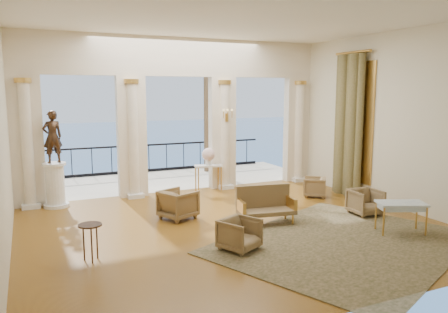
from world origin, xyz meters
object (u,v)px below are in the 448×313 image
game_table (401,206)px  console_table (209,169)px  armchair_c (315,186)px  settee (265,205)px  armchair_a (240,233)px  armchair_b (366,201)px  armchair_d (178,203)px  pedestal (55,186)px  side_table (90,229)px  statue (52,137)px

game_table → console_table: bearing=135.9°
armchair_c → settee: (-2.54, -1.61, 0.11)m
armchair_a → console_table: (1.35, 4.81, 0.32)m
armchair_b → armchair_d: (-4.24, 1.60, 0.03)m
pedestal → side_table: size_ratio=1.73×
armchair_d → side_table: (-2.24, -1.84, 0.20)m
armchair_a → settee: (1.29, 1.29, 0.09)m
armchair_b → settee: settee is taller
armchair_a → pedestal: size_ratio=0.58×
armchair_d → game_table: 4.94m
console_table → armchair_a: bearing=-93.1°
pedestal → console_table: pedestal is taller
armchair_d → statue: 3.74m
armchair_d → armchair_a: bearing=165.4°
armchair_a → side_table: 2.72m
armchair_a → console_table: 5.01m
armchair_b → pedestal: 7.85m
armchair_d → settee: (1.69, -1.16, 0.04)m
armchair_c → side_table: size_ratio=0.92×
game_table → statue: 8.47m
armchair_a → statue: statue is taller
pedestal → console_table: (4.31, 0.05, 0.10)m
console_table → side_table: bearing=-121.0°
game_table → armchair_d: bearing=166.4°
armchair_b → statue: size_ratio=0.52×
pedestal → console_table: size_ratio=1.32×
armchair_c → side_table: 6.87m
game_table → side_table: size_ratio=1.65×
armchair_b → settee: bearing=173.4°
armchair_d → game_table: size_ratio=0.68×
armchair_c → statue: (-6.79, 1.86, 1.52)m
game_table → pedestal: pedestal is taller
armchair_a → settee: size_ratio=0.49×
settee → game_table: 2.90m
armchair_c → settee: bearing=-19.3°
settee → pedestal: (-4.25, 3.47, 0.14)m
settee → side_table: 3.99m
armchair_c → pedestal: bearing=-67.0°
armchair_a → side_table: size_ratio=1.00×
pedestal → console_table: bearing=0.7°
settee → game_table: settee is taller
armchair_b → side_table: (-6.48, -0.24, 0.23)m
armchair_a → armchair_c: size_ratio=1.09×
armchair_b → side_table: size_ratio=1.04×
statue → console_table: size_ratio=1.52×
armchair_c → armchair_a: bearing=-14.5°
console_table → armchair_d: bearing=-114.0°
game_table → side_table: (-6.18, 1.14, -0.03)m
armchair_a → console_table: console_table is taller
armchair_d → game_table: bearing=-150.9°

